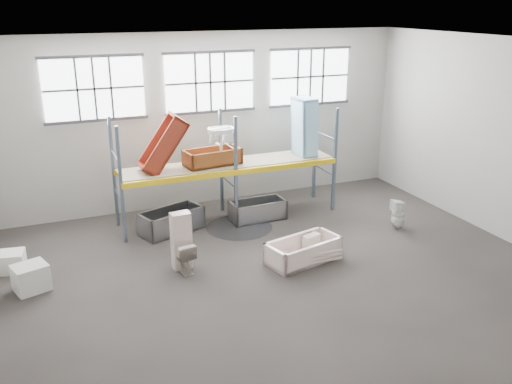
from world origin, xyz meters
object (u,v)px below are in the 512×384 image
rust_tub_flat (212,157)px  steel_tub_left (171,221)px  toilet_beige (183,256)px  toilet_white (398,214)px  bathtub_beige (303,250)px  steel_tub_right (258,210)px  blue_tub_upright (304,127)px  bucket (285,262)px  cistern_tall (181,241)px  carton_near (31,278)px

rust_tub_flat → steel_tub_left: bearing=-164.3°
toilet_beige → toilet_white: bearing=174.2°
bathtub_beige → steel_tub_right: steel_tub_right is taller
toilet_beige → blue_tub_upright: size_ratio=0.43×
bathtub_beige → toilet_beige: 2.79m
bucket → cistern_tall: bearing=156.8°
steel_tub_left → bucket: bearing=-58.6°
steel_tub_right → bucket: 3.03m
bathtub_beige → toilet_beige: bearing=155.1°
bathtub_beige → toilet_beige: size_ratio=2.46×
toilet_white → blue_tub_upright: bearing=-139.8°
cistern_tall → bucket: size_ratio=4.29×
toilet_beige → rust_tub_flat: size_ratio=0.48×
steel_tub_right → rust_tub_flat: (-1.14, 0.45, 1.54)m
steel_tub_left → blue_tub_upright: size_ratio=0.98×
bathtub_beige → carton_near: size_ratio=2.64×
toilet_white → blue_tub_upright: size_ratio=0.48×
toilet_white → steel_tub_left: toilet_white is taller
toilet_white → cistern_tall: bearing=-82.7°
steel_tub_right → bathtub_beige: bearing=-90.0°
rust_tub_flat → carton_near: rust_tub_flat is taller
bathtub_beige → toilet_white: toilet_white is taller
toilet_white → rust_tub_flat: size_ratio=0.54×
cistern_tall → toilet_white: size_ratio=1.66×
toilet_white → steel_tub_right: toilet_white is taller
cistern_tall → rust_tub_flat: size_ratio=0.89×
toilet_beige → toilet_white: size_ratio=0.88×
toilet_beige → steel_tub_right: 3.53m
steel_tub_left → rust_tub_flat: size_ratio=1.10×
cistern_tall → steel_tub_left: 2.19m
steel_tub_right → blue_tub_upright: size_ratio=0.90×
cistern_tall → rust_tub_flat: (1.59, 2.50, 1.15)m
steel_tub_left → toilet_beige: bearing=-97.4°
toilet_white → carton_near: toilet_white is taller
bathtub_beige → toilet_white: (3.24, 0.78, 0.15)m
toilet_white → steel_tub_right: 3.81m
toilet_white → steel_tub_left: size_ratio=0.49×
bathtub_beige → blue_tub_upright: bearing=50.0°
bathtub_beige → toilet_white: size_ratio=2.17×
bathtub_beige → bucket: bearing=-174.7°
bathtub_beige → bucket: (-0.57, -0.19, -0.10)m
steel_tub_right → carton_near: size_ratio=2.25×
cistern_tall → toilet_white: cistern_tall is taller
cistern_tall → carton_near: size_ratio=2.01×
toilet_beige → bucket: toilet_beige is taller
bathtub_beige → cistern_tall: cistern_tall is taller
blue_tub_upright → carton_near: 8.18m
bathtub_beige → steel_tub_right: (0.00, 2.79, 0.02)m
steel_tub_right → rust_tub_flat: 1.97m
steel_tub_right → carton_near: 6.22m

